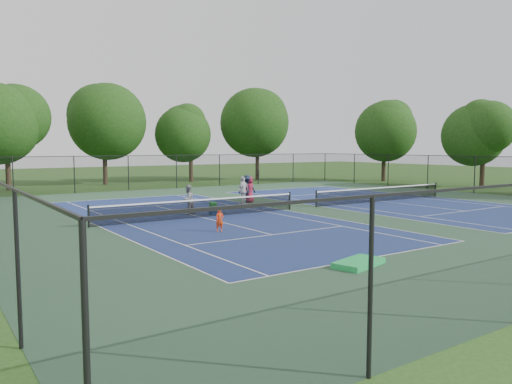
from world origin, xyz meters
TOP-DOWN VIEW (x-y plane):
  - ground at (0.00, 0.00)m, footprint 140.00×140.00m
  - court_pad at (0.00, 0.00)m, footprint 36.00×36.00m
  - tennis_court_left at (-7.00, 0.00)m, footprint 12.00×23.83m
  - tennis_court_right at (7.00, 0.00)m, footprint 12.00×23.83m
  - perimeter_fence at (0.00, 0.00)m, footprint 36.08×36.08m
  - tree_back_a at (-13.00, 24.00)m, footprint 6.80×6.80m
  - tree_back_b at (-4.00, 26.00)m, footprint 7.60×7.60m
  - tree_back_c at (5.00, 25.00)m, footprint 6.00×6.00m
  - tree_back_d at (13.00, 24.00)m, footprint 7.80×7.80m
  - tree_side_e at (23.00, 14.00)m, footprint 6.60×6.60m
  - tree_side_f at (24.00, 3.00)m, footprint 5.80×5.80m
  - child_player at (-8.44, -4.41)m, footprint 0.42×0.31m
  - instructor at (-7.07, 1.47)m, footprint 1.00×0.91m
  - bystander_a at (-2.00, 3.69)m, footprint 1.18×0.83m
  - bystander_b at (-1.12, 4.53)m, footprint 1.33×0.93m
  - bystander_c at (-0.99, 4.45)m, footprint 1.02×0.87m
  - ball_crate at (-5.99, 0.58)m, footprint 0.39×0.32m
  - ball_hopper at (-5.99, 0.58)m, footprint 0.34×0.29m
  - green_tarp at (-8.01, -12.44)m, footprint 2.00×1.38m

SIDE VIEW (x-z plane):
  - ground at x=0.00m, z-range 0.00..0.00m
  - court_pad at x=0.00m, z-range 0.00..0.01m
  - tennis_court_left at x=-7.00m, z-range -0.44..0.63m
  - tennis_court_right at x=7.00m, z-range -0.44..0.63m
  - green_tarp at x=-8.01m, z-range 0.01..0.19m
  - ball_crate at x=-5.99m, z-range 0.00..0.33m
  - ball_hopper at x=-5.99m, z-range 0.33..0.71m
  - child_player at x=-8.44m, z-range 0.00..1.05m
  - instructor at x=-7.07m, z-range 0.00..1.66m
  - bystander_c at x=-0.99m, z-range 0.00..1.78m
  - bystander_a at x=-2.00m, z-range 0.00..1.85m
  - bystander_b at x=-1.12m, z-range 0.00..1.88m
  - perimeter_fence at x=0.00m, z-range 0.09..3.11m
  - tree_side_f at x=24.00m, z-range 1.19..9.31m
  - tree_back_c at x=5.00m, z-range 1.28..9.68m
  - tree_side_e at x=23.00m, z-range 1.37..10.25m
  - tree_back_a at x=-13.00m, z-range 1.46..10.61m
  - tree_back_b at x=-4.00m, z-range 1.58..11.61m
  - tree_back_d at x=13.00m, z-range 1.64..12.01m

